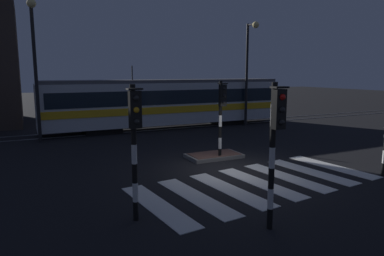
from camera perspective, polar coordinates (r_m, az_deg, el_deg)
ground_plane at (r=13.60m, az=6.45°, el=-6.85°), size 120.00×120.00×0.00m
rail_near at (r=22.55m, az=-7.25°, el=-0.42°), size 80.00×0.12×0.03m
rail_far at (r=23.90m, az=-8.35°, el=0.09°), size 80.00×0.12×0.03m
crosswalk_zebra at (r=12.17m, az=11.01°, el=-8.83°), size 8.79×4.69×0.02m
traffic_island at (r=15.39m, az=3.65°, el=-4.57°), size 2.38×1.32×0.18m
traffic_light_median_centre at (r=14.65m, az=4.87°, el=3.23°), size 0.36×0.42×3.38m
traffic_light_corner_near_left at (r=8.54m, az=-9.40°, el=-0.78°), size 0.36×0.42×3.45m
traffic_light_kerb_mid_left at (r=8.17m, az=13.53°, el=-1.08°), size 0.36×0.42×3.51m
street_lamp_trackside_left at (r=19.90m, az=-24.45°, el=10.84°), size 0.44×1.21×7.27m
street_lamp_trackside_right at (r=24.50m, az=9.36°, el=10.76°), size 0.44×1.21×7.04m
tram at (r=23.59m, az=-3.88°, el=4.30°), size 16.67×2.58×4.15m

